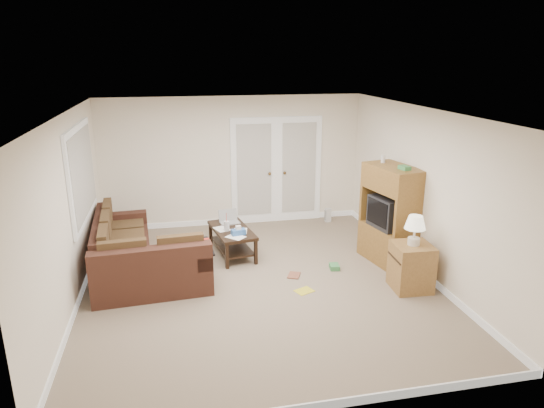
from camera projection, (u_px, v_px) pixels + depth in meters
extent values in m
plane|color=gray|center=(259.00, 283.00, 7.13)|extent=(5.50, 5.50, 0.00)
cube|color=silver|center=(258.00, 112.00, 6.40)|extent=(5.00, 5.50, 0.02)
cube|color=white|center=(69.00, 214.00, 6.28)|extent=(0.02, 5.50, 2.50)
cube|color=white|center=(423.00, 193.00, 7.25)|extent=(0.02, 5.50, 2.50)
cube|color=white|center=(233.00, 162.00, 9.34)|extent=(5.00, 0.02, 2.50)
cube|color=white|center=(314.00, 293.00, 4.19)|extent=(5.00, 0.02, 2.50)
cube|color=silver|center=(254.00, 172.00, 9.45)|extent=(0.90, 0.04, 2.13)
cube|color=silver|center=(299.00, 170.00, 9.63)|extent=(0.90, 0.04, 2.13)
cube|color=silver|center=(254.00, 170.00, 9.42)|extent=(0.68, 0.02, 1.80)
cube|color=silver|center=(299.00, 168.00, 9.59)|extent=(0.68, 0.02, 1.80)
cube|color=silver|center=(81.00, 173.00, 7.13)|extent=(0.04, 1.92, 1.42)
cube|color=silver|center=(83.00, 173.00, 7.14)|extent=(0.02, 1.74, 1.24)
cube|color=#412219|center=(124.00, 253.00, 7.73)|extent=(0.96, 2.13, 0.38)
cube|color=#412219|center=(102.00, 233.00, 7.54)|extent=(0.36, 2.09, 0.39)
cube|color=#412219|center=(123.00, 218.00, 8.50)|extent=(0.83, 0.27, 0.20)
cube|color=#503920|center=(127.00, 239.00, 7.67)|extent=(0.68, 2.02, 0.11)
cube|color=#412219|center=(153.00, 278.00, 6.87)|extent=(1.68, 0.92, 0.38)
cube|color=#412219|center=(152.00, 261.00, 6.49)|extent=(1.64, 0.33, 0.39)
cube|color=#412219|center=(201.00, 254.00, 6.97)|extent=(0.27, 0.83, 0.20)
cube|color=#503920|center=(151.00, 260.00, 6.87)|extent=(1.57, 0.65, 0.11)
cube|color=black|center=(201.00, 247.00, 6.94)|extent=(0.34, 0.74, 0.03)
cube|color=red|center=(199.00, 241.00, 7.12)|extent=(0.30, 0.13, 0.02)
cube|color=black|center=(232.00, 230.00, 8.05)|extent=(0.73, 1.19, 0.05)
cube|color=black|center=(232.00, 246.00, 8.13)|extent=(0.64, 1.10, 0.03)
cylinder|color=silver|center=(227.00, 226.00, 7.94)|extent=(0.09, 0.09, 0.16)
cylinder|color=red|center=(226.00, 217.00, 7.89)|extent=(0.01, 0.01, 0.14)
cube|color=#315CA0|center=(238.00, 232.00, 7.76)|extent=(0.24, 0.16, 0.09)
cube|color=white|center=(234.00, 231.00, 7.95)|extent=(0.46, 0.66, 0.00)
cube|color=brown|center=(388.00, 244.00, 7.83)|extent=(0.73, 1.07, 0.59)
cube|color=brown|center=(393.00, 179.00, 7.51)|extent=(0.73, 1.07, 0.39)
cube|color=black|center=(390.00, 212.00, 7.67)|extent=(0.58, 0.67, 0.49)
cube|color=black|center=(377.00, 213.00, 7.57)|extent=(0.11, 0.51, 0.39)
cube|color=#3C8447|center=(405.00, 168.00, 7.23)|extent=(0.15, 0.20, 0.06)
cylinder|color=silver|center=(383.00, 159.00, 7.70)|extent=(0.07, 0.07, 0.12)
cube|color=olive|center=(411.00, 267.00, 6.88)|extent=(0.55, 0.55, 0.68)
cylinder|color=beige|center=(414.00, 241.00, 6.77)|extent=(0.17, 0.17, 0.10)
cylinder|color=beige|center=(414.00, 233.00, 6.73)|extent=(0.03, 0.03, 0.15)
cone|color=beige|center=(415.00, 222.00, 6.69)|extent=(0.29, 0.29, 0.19)
cube|color=silver|center=(328.00, 215.00, 9.74)|extent=(0.12, 0.10, 0.27)
cube|color=gold|center=(304.00, 291.00, 6.90)|extent=(0.31, 0.28, 0.01)
cube|color=#3C8447|center=(334.00, 267.00, 7.60)|extent=(0.17, 0.21, 0.08)
imported|color=brown|center=(288.00, 275.00, 7.39)|extent=(0.26, 0.29, 0.02)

